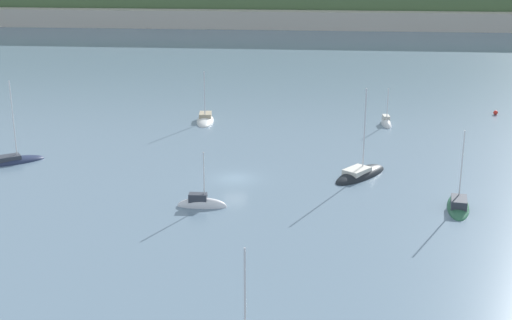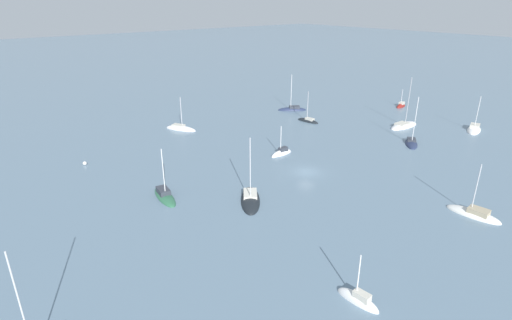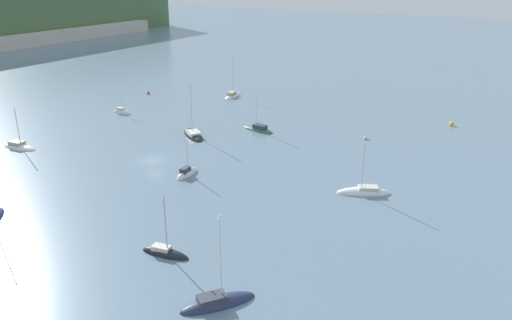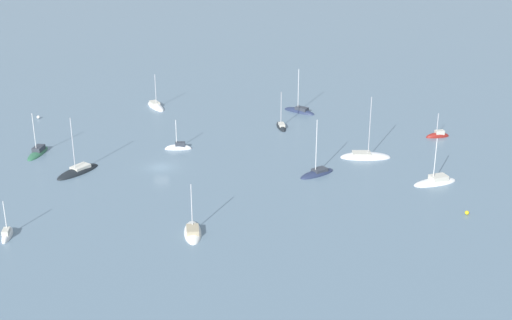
# 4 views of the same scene
# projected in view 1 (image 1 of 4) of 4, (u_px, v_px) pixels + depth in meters

# --- Properties ---
(ground_plane) EXTENTS (600.00, 600.00, 0.00)m
(ground_plane) POSITION_uv_depth(u_px,v_px,m) (235.00, 179.00, 77.94)
(ground_plane) COLOR slate
(shore_town_strip) EXTENTS (281.97, 6.00, 5.02)m
(shore_town_strip) POSITION_uv_depth(u_px,v_px,m) (289.00, 20.00, 199.90)
(shore_town_strip) COLOR beige
(shore_town_strip) RESTS_ON ground_plane
(sailboat_1) EXTENTS (3.13, 7.25, 8.01)m
(sailboat_1) POSITION_uv_depth(u_px,v_px,m) (205.00, 121.00, 101.65)
(sailboat_1) COLOR white
(sailboat_1) RESTS_ON ground_plane
(sailboat_4) EXTENTS (4.95, 1.47, 6.51)m
(sailboat_4) POSITION_uv_depth(u_px,v_px,m) (202.00, 205.00, 69.89)
(sailboat_4) COLOR silver
(sailboat_4) RESTS_ON ground_plane
(sailboat_6) EXTENTS (7.32, 8.44, 10.63)m
(sailboat_6) POSITION_uv_depth(u_px,v_px,m) (360.00, 175.00, 78.75)
(sailboat_6) COLOR black
(sailboat_6) RESTS_ON ground_plane
(sailboat_9) EXTENTS (6.96, 5.87, 10.32)m
(sailboat_9) POSITION_uv_depth(u_px,v_px,m) (14.00, 161.00, 83.45)
(sailboat_9) COLOR #232D4C
(sailboat_9) RESTS_ON ground_plane
(sailboat_11) EXTENTS (3.20, 7.51, 8.30)m
(sailboat_11) POSITION_uv_depth(u_px,v_px,m) (458.00, 206.00, 69.57)
(sailboat_11) COLOR #2D6647
(sailboat_11) RESTS_ON ground_plane
(sailboat_12) EXTENTS (1.64, 4.66, 6.12)m
(sailboat_12) POSITION_uv_depth(u_px,v_px,m) (386.00, 124.00, 99.99)
(sailboat_12) COLOR white
(sailboat_12) RESTS_ON ground_plane
(mooring_buoy_2) EXTENTS (0.66, 0.66, 0.66)m
(mooring_buoy_2) POSITION_uv_depth(u_px,v_px,m) (496.00, 113.00, 105.37)
(mooring_buoy_2) COLOR red
(mooring_buoy_2) RESTS_ON ground_plane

